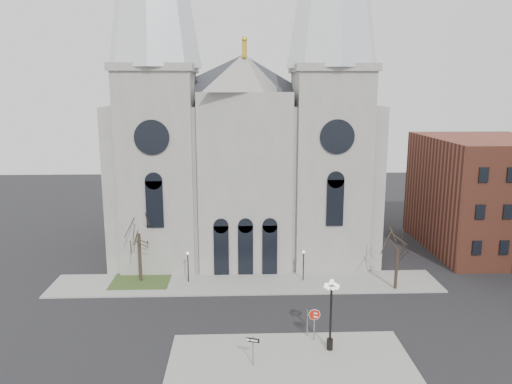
{
  "coord_description": "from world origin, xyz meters",
  "views": [
    {
      "loc": [
        -0.76,
        -37.67,
        19.84
      ],
      "look_at": [
        0.92,
        8.0,
        10.37
      ],
      "focal_mm": 35.0,
      "sensor_mm": 36.0,
      "label": 1
    }
  ],
  "objects_px": {
    "globe_lamp": "(331,306)",
    "street_name_sign": "(308,321)",
    "one_way_sign": "(253,346)",
    "stop_sign": "(314,318)"
  },
  "relations": [
    {
      "from": "globe_lamp",
      "to": "stop_sign",
      "type": "bearing_deg",
      "value": 123.19
    },
    {
      "from": "one_way_sign",
      "to": "street_name_sign",
      "type": "relative_size",
      "value": 1.01
    },
    {
      "from": "globe_lamp",
      "to": "one_way_sign",
      "type": "xyz_separation_m",
      "value": [
        -5.99,
        -2.02,
        -2.09
      ]
    },
    {
      "from": "stop_sign",
      "to": "one_way_sign",
      "type": "relative_size",
      "value": 1.18
    },
    {
      "from": "street_name_sign",
      "to": "one_way_sign",
      "type": "bearing_deg",
      "value": -117.33
    },
    {
      "from": "globe_lamp",
      "to": "street_name_sign",
      "type": "bearing_deg",
      "value": 122.03
    },
    {
      "from": "globe_lamp",
      "to": "street_name_sign",
      "type": "distance_m",
      "value": 3.45
    },
    {
      "from": "stop_sign",
      "to": "one_way_sign",
      "type": "xyz_separation_m",
      "value": [
        -4.99,
        -3.54,
        -0.37
      ]
    },
    {
      "from": "stop_sign",
      "to": "street_name_sign",
      "type": "xyz_separation_m",
      "value": [
        -0.38,
        0.67,
        -0.56
      ]
    },
    {
      "from": "stop_sign",
      "to": "one_way_sign",
      "type": "distance_m",
      "value": 6.13
    }
  ]
}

